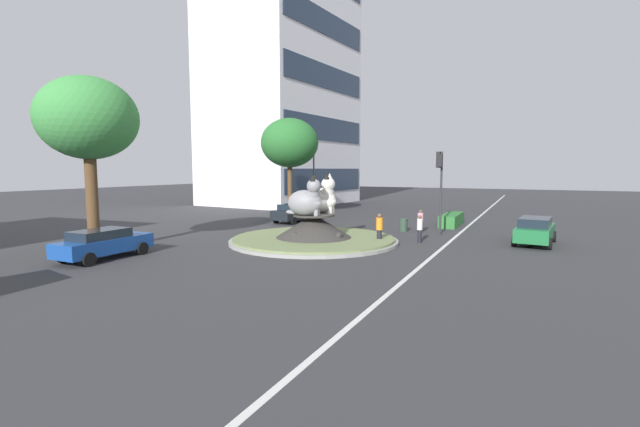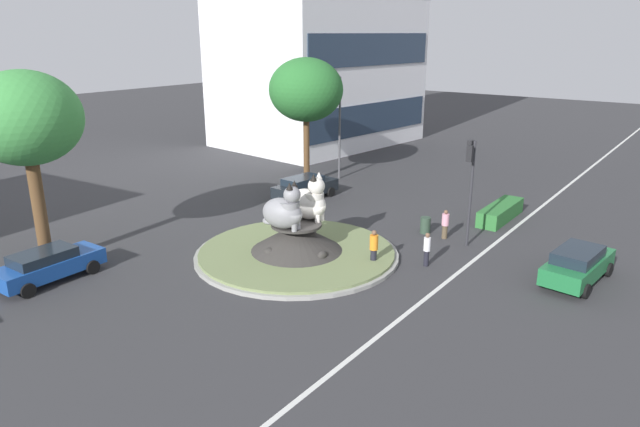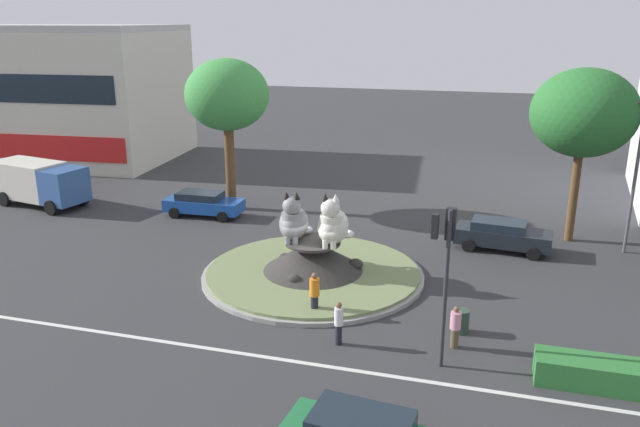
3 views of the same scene
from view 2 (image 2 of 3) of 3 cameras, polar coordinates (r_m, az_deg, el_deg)
The scene contains 17 objects.
ground_plane at distance 28.15m, azimuth -2.34°, elevation -4.25°, with size 160.00×160.00×0.00m, color #333335.
lane_centreline at distance 24.62m, azimuth 11.09°, elevation -7.93°, with size 112.00×0.20×0.01m, color silver.
roundabout_island at distance 27.94m, azimuth -2.35°, elevation -3.16°, with size 10.00×10.00×1.68m.
cat_statue_grey at distance 26.65m, azimuth -3.60°, elevation 0.25°, with size 1.59×2.50×2.34m.
cat_statue_white at distance 27.96m, azimuth -1.12°, elevation 1.18°, with size 1.57×2.48×2.41m.
traffic_light_mast at distance 29.22m, azimuth 14.82°, elevation 4.21°, with size 0.74×0.50×5.47m.
clipped_hedge_strip at distance 34.99m, azimuth 17.63°, elevation 0.13°, with size 4.61×1.20×0.90m, color #2D7033.
broadleaf_tree_behind_island at distance 28.44m, azimuth -27.45°, elevation 8.34°, with size 4.92×4.92×9.02m.
second_tree_near_tower at distance 40.53m, azimuth -1.41°, elevation 12.26°, with size 5.19×5.19×8.91m.
streetlight_arm at distance 42.00m, azimuth 1.86°, elevation 9.18°, with size 1.83×0.24×7.51m.
pedestrian_pink_shirt at distance 30.90m, azimuth 12.44°, elevation -1.00°, with size 0.38×0.38×1.58m.
pedestrian_white_shirt at distance 27.11m, azimuth 10.67°, elevation -3.46°, with size 0.32×0.32×1.64m.
pedestrian_orange_shirt at distance 26.73m, azimuth 5.41°, elevation -3.39°, with size 0.39×0.39×1.77m.
sedan_on_far_lane at distance 37.41m, azimuth -1.52°, elevation 2.67°, with size 4.82×2.33×1.52m.
hatchback_near_shophouse at distance 27.45m, azimuth 24.43°, elevation -4.63°, with size 4.72×2.33×1.58m.
parked_car_right at distance 27.80m, azimuth -25.59°, elevation -4.63°, with size 4.62×2.03×1.45m.
litter_bin at distance 31.63m, azimuth 10.51°, elevation -1.16°, with size 0.56×0.56×0.90m.
Camera 2 is at (-20.28, -16.45, 10.52)m, focal length 31.92 mm.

